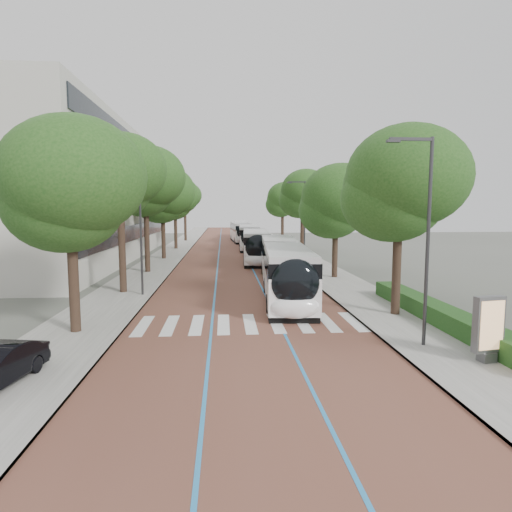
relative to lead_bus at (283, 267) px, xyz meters
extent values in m
plane|color=#51544C|center=(-2.91, -9.11, -1.63)|extent=(160.00, 160.00, 0.00)
cube|color=brown|center=(-2.91, 30.89, -1.62)|extent=(11.00, 140.00, 0.02)
cube|color=gray|center=(-10.41, 30.89, -1.57)|extent=(4.00, 140.00, 0.12)
cube|color=gray|center=(4.59, 30.89, -1.57)|extent=(4.00, 140.00, 0.12)
cube|color=gray|center=(-8.51, 30.89, -1.57)|extent=(0.20, 140.00, 0.14)
cube|color=gray|center=(2.69, 30.89, -1.57)|extent=(0.20, 140.00, 0.14)
cube|color=silver|center=(-7.71, -8.11, -1.60)|extent=(0.55, 3.60, 0.01)
cube|color=silver|center=(-6.46, -8.11, -1.60)|extent=(0.55, 3.60, 0.01)
cube|color=silver|center=(-5.21, -8.11, -1.60)|extent=(0.55, 3.60, 0.01)
cube|color=silver|center=(-3.96, -8.11, -1.60)|extent=(0.55, 3.60, 0.01)
cube|color=silver|center=(-2.71, -8.11, -1.60)|extent=(0.55, 3.60, 0.01)
cube|color=silver|center=(-1.46, -8.11, -1.60)|extent=(0.55, 3.60, 0.01)
cube|color=silver|center=(-0.21, -8.11, -1.60)|extent=(0.55, 3.60, 0.01)
cube|color=silver|center=(1.04, -8.11, -1.60)|extent=(0.55, 3.60, 0.01)
cube|color=silver|center=(2.29, -8.11, -1.60)|extent=(0.55, 3.60, 0.01)
cube|color=#267CBE|center=(-4.51, 30.89, -1.60)|extent=(0.12, 126.00, 0.01)
cube|color=#267CBE|center=(-1.31, 30.89, -1.60)|extent=(0.12, 126.00, 0.01)
cube|color=beige|center=(-22.41, 18.89, 5.37)|extent=(18.00, 40.00, 14.00)
cube|color=black|center=(-13.36, 18.89, 1.37)|extent=(0.12, 38.00, 1.60)
cube|color=black|center=(-13.36, 18.89, 4.57)|extent=(0.12, 38.00, 1.60)
cube|color=black|center=(-13.36, 18.89, 7.77)|extent=(0.12, 38.00, 1.60)
cube|color=black|center=(-13.36, 18.89, 10.77)|extent=(0.12, 38.00, 1.60)
cube|color=#1A4317|center=(6.19, -9.11, -1.11)|extent=(1.20, 14.00, 0.80)
cylinder|color=#303033|center=(3.89, -12.11, 2.49)|extent=(0.14, 0.14, 8.00)
cube|color=#303033|center=(3.09, -12.11, 6.39)|extent=(1.70, 0.12, 0.12)
cube|color=#303033|center=(2.39, -12.11, 6.31)|extent=(0.50, 0.20, 0.10)
cylinder|color=#303033|center=(3.89, 12.89, 2.49)|extent=(0.14, 0.14, 8.00)
cube|color=#303033|center=(3.09, 12.89, 6.39)|extent=(1.70, 0.12, 0.12)
cube|color=#303033|center=(2.39, 12.89, 6.31)|extent=(0.50, 0.20, 0.10)
cylinder|color=#303033|center=(-9.01, -1.11, 2.49)|extent=(0.14, 0.14, 8.00)
cylinder|color=black|center=(-10.41, -9.11, 0.57)|extent=(0.44, 0.44, 4.40)
ellipsoid|color=#1B4416|center=(-10.41, -9.11, 4.57)|extent=(5.95, 5.95, 5.06)
cylinder|color=black|center=(-10.41, -0.11, 0.96)|extent=(0.44, 0.44, 5.17)
ellipsoid|color=#1B4416|center=(-10.41, -0.11, 5.66)|extent=(5.37, 5.37, 4.57)
cylinder|color=black|center=(-10.41, 8.89, 1.03)|extent=(0.44, 0.44, 5.32)
ellipsoid|color=#1B4416|center=(-10.41, 8.89, 5.87)|extent=(6.14, 6.14, 5.22)
cylinder|color=black|center=(-10.41, 18.89, 0.76)|extent=(0.44, 0.44, 4.77)
ellipsoid|color=#1B4416|center=(-10.41, 18.89, 5.10)|extent=(6.44, 6.44, 5.47)
cylinder|color=black|center=(-10.41, 30.89, 0.74)|extent=(0.44, 0.44, 4.74)
ellipsoid|color=#1B4416|center=(-10.41, 30.89, 5.05)|extent=(6.05, 6.05, 5.14)
cylinder|color=black|center=(-10.41, 45.89, 0.92)|extent=(0.44, 0.44, 5.10)
ellipsoid|color=#1B4416|center=(-10.41, 45.89, 5.56)|extent=(5.14, 5.14, 4.37)
cylinder|color=black|center=(4.79, -7.11, 0.65)|extent=(0.44, 0.44, 4.57)
ellipsoid|color=#1B4416|center=(4.79, -7.11, 4.81)|extent=(5.98, 5.98, 5.09)
cylinder|color=black|center=(4.79, 4.89, 0.43)|extent=(0.44, 0.44, 4.11)
ellipsoid|color=#1B4416|center=(4.79, 4.89, 4.17)|extent=(6.02, 6.02, 5.12)
cylinder|color=black|center=(4.79, 18.89, 0.82)|extent=(0.44, 0.44, 4.90)
ellipsoid|color=#1B4416|center=(4.79, 18.89, 5.27)|extent=(5.45, 5.45, 4.64)
cylinder|color=black|center=(4.79, 34.89, 0.72)|extent=(0.44, 0.44, 4.70)
ellipsoid|color=#1B4416|center=(4.79, 34.89, 4.99)|extent=(5.17, 5.17, 4.39)
cylinder|color=black|center=(0.09, 1.30, 0.15)|extent=(2.36, 1.06, 2.30)
cube|color=white|center=(-0.27, -3.82, -0.37)|extent=(3.16, 9.51, 1.82)
cube|color=black|center=(-0.27, -3.82, 0.77)|extent=(3.18, 9.33, 0.97)
cube|color=#B9B9BC|center=(-0.27, -3.82, 1.42)|extent=(3.09, 9.32, 0.31)
cube|color=black|center=(-0.27, -3.82, -1.45)|extent=(3.08, 9.14, 0.35)
cube|color=white|center=(0.40, 5.61, -0.37)|extent=(3.04, 7.90, 1.82)
cube|color=black|center=(0.40, 5.61, 0.77)|extent=(3.07, 7.75, 0.97)
cube|color=#B9B9BC|center=(0.40, 5.61, 1.42)|extent=(2.98, 7.74, 0.31)
cube|color=black|center=(0.40, 5.61, -1.45)|extent=(2.97, 7.59, 0.35)
ellipsoid|color=black|center=(-0.59, -8.34, 0.38)|extent=(2.42, 1.26, 2.28)
ellipsoid|color=white|center=(-0.60, -8.39, -0.76)|extent=(2.42, 1.16, 1.14)
cylinder|color=black|center=(-1.56, -6.01, -1.13)|extent=(0.37, 1.02, 1.00)
cylinder|color=black|center=(0.69, -6.18, -1.13)|extent=(0.37, 1.02, 1.00)
cylinder|color=black|center=(-0.61, 7.35, -1.13)|extent=(0.37, 1.02, 1.00)
cylinder|color=black|center=(1.64, 7.19, -1.13)|extent=(0.37, 1.02, 1.00)
cylinder|color=black|center=(-1.18, -0.67, -1.13)|extent=(0.37, 1.02, 1.00)
cylinder|color=black|center=(1.07, -0.83, -1.13)|extent=(0.37, 1.02, 1.00)
cube|color=white|center=(-0.58, 16.39, -0.37)|extent=(3.03, 12.10, 1.82)
cube|color=black|center=(-0.58, 16.39, 0.77)|extent=(3.06, 11.86, 0.97)
cube|color=#B9B9BC|center=(-0.58, 16.39, 1.42)|extent=(2.97, 11.86, 0.31)
cube|color=black|center=(-0.58, 16.39, -1.45)|extent=(2.96, 11.62, 0.35)
ellipsoid|color=black|center=(-0.84, 10.54, 0.38)|extent=(2.40, 1.20, 2.28)
ellipsoid|color=white|center=(-0.84, 10.49, -0.76)|extent=(2.39, 1.10, 1.14)
cylinder|color=black|center=(-1.87, 12.84, -1.13)|extent=(0.34, 1.01, 1.00)
cylinder|color=black|center=(0.39, 12.74, -1.13)|extent=(0.34, 1.01, 1.00)
cylinder|color=black|center=(-1.54, 20.23, -1.13)|extent=(0.34, 1.01, 1.00)
cylinder|color=black|center=(0.72, 20.13, -1.13)|extent=(0.34, 1.01, 1.00)
cube|color=white|center=(-0.48, 30.35, -0.37)|extent=(2.88, 12.07, 1.82)
cube|color=black|center=(-0.48, 30.35, 0.77)|extent=(2.92, 11.84, 0.97)
cube|color=#B9B9BC|center=(-0.48, 30.35, 1.42)|extent=(2.83, 11.83, 0.31)
cube|color=black|center=(-0.48, 30.35, -1.45)|extent=(2.82, 11.59, 0.35)
ellipsoid|color=black|center=(-0.66, 24.50, 0.38)|extent=(2.38, 1.17, 2.28)
ellipsoid|color=white|center=(-0.67, 24.45, -0.76)|extent=(2.38, 1.07, 1.14)
cylinder|color=black|center=(-1.72, 26.79, -1.13)|extent=(0.33, 1.01, 1.00)
cylinder|color=black|center=(0.54, 26.72, -1.13)|extent=(0.33, 1.01, 1.00)
cylinder|color=black|center=(-1.49, 34.18, -1.13)|extent=(0.33, 1.01, 1.00)
cylinder|color=black|center=(0.77, 34.11, -1.13)|extent=(0.33, 1.01, 1.00)
cube|color=white|center=(-1.13, 43.50, -0.37)|extent=(3.16, 12.12, 1.82)
cube|color=black|center=(-1.13, 43.50, 0.77)|extent=(3.19, 11.88, 0.97)
cube|color=#B9B9BC|center=(-1.13, 43.50, 1.42)|extent=(3.10, 11.88, 0.31)
cube|color=black|center=(-1.13, 43.50, -1.45)|extent=(3.09, 11.64, 0.35)
ellipsoid|color=black|center=(-0.80, 37.66, 0.38)|extent=(2.41, 1.23, 2.28)
ellipsoid|color=white|center=(-0.80, 37.61, -0.76)|extent=(2.40, 1.13, 1.14)
cylinder|color=black|center=(-2.06, 39.84, -1.13)|extent=(0.36, 1.02, 1.00)
cylinder|color=black|center=(0.20, 39.97, -1.13)|extent=(0.36, 1.02, 1.00)
cylinder|color=black|center=(-2.47, 47.23, -1.13)|extent=(0.36, 1.02, 1.00)
cylinder|color=black|center=(-0.21, 47.36, -1.13)|extent=(0.36, 1.02, 1.00)
cube|color=white|center=(-0.52, 55.32, -0.37)|extent=(2.71, 12.04, 1.82)
cube|color=black|center=(-0.52, 55.32, 0.77)|extent=(2.75, 11.80, 0.97)
cube|color=#B9B9BC|center=(-0.52, 55.32, 1.42)|extent=(2.66, 11.80, 0.31)
cube|color=black|center=(-0.52, 55.32, -1.45)|extent=(2.65, 11.56, 0.35)
ellipsoid|color=black|center=(-0.62, 49.47, 0.38)|extent=(2.37, 1.14, 2.28)
ellipsoid|color=white|center=(-0.63, 49.42, -0.76)|extent=(2.37, 1.04, 1.14)
cylinder|color=black|center=(-1.71, 51.74, -1.13)|extent=(0.32, 1.01, 1.00)
cylinder|color=black|center=(0.54, 51.70, -1.13)|extent=(0.32, 1.01, 1.00)
cylinder|color=black|center=(-1.58, 59.13, -1.13)|extent=(0.32, 1.01, 1.00)
cylinder|color=black|center=(0.68, 59.10, -1.13)|extent=(0.32, 1.01, 1.00)
cube|color=#59595B|center=(5.23, -14.08, -1.34)|extent=(0.58, 0.51, 0.34)
cube|color=#59595B|center=(5.23, -14.08, -0.18)|extent=(1.15, 0.48, 1.98)
cube|color=tan|center=(5.25, -14.24, -0.18)|extent=(0.93, 0.18, 1.72)
camera|label=1|loc=(-3.93, -27.89, 3.79)|focal=30.00mm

